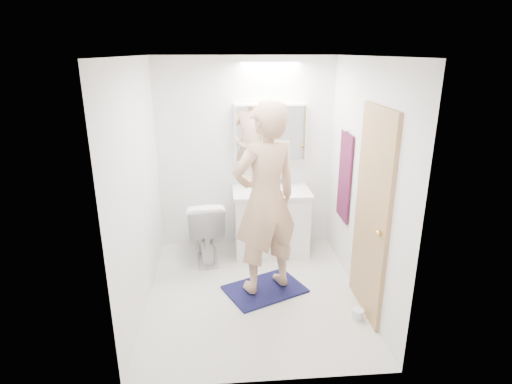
{
  "coord_description": "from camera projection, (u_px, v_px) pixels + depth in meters",
  "views": [
    {
      "loc": [
        -0.28,
        -3.81,
        2.44
      ],
      "look_at": [
        0.05,
        0.25,
        1.05
      ],
      "focal_mm": 29.02,
      "sensor_mm": 36.0,
      "label": 1
    }
  ],
  "objects": [
    {
      "name": "floor",
      "position": [
        253.0,
        293.0,
        4.41
      ],
      "size": [
        2.5,
        2.5,
        0.0
      ],
      "primitive_type": "plane",
      "color": "silver",
      "rests_on": "ground"
    },
    {
      "name": "countertop",
      "position": [
        272.0,
        192.0,
        5.08
      ],
      "size": [
        0.95,
        0.58,
        0.04
      ],
      "primitive_type": "cube",
      "color": "white",
      "rests_on": "vanity_cabinet"
    },
    {
      "name": "toothbrush_cup",
      "position": [
        284.0,
        183.0,
        5.23
      ],
      "size": [
        0.11,
        0.11,
        0.08
      ],
      "primitive_type": "imported",
      "rotation": [
        0.0,
        0.0,
        -0.3
      ],
      "color": "#3955AD",
      "rests_on": "countertop"
    },
    {
      "name": "mirror_panel",
      "position": [
        271.0,
        134.0,
        4.98
      ],
      "size": [
        0.84,
        0.01,
        0.66
      ],
      "primitive_type": "cube",
      "color": "silver",
      "rests_on": "medicine_cabinet"
    },
    {
      "name": "sink_basin",
      "position": [
        271.0,
        189.0,
        5.1
      ],
      "size": [
        0.36,
        0.36,
        0.03
      ],
      "primitive_type": "cylinder",
      "color": "white",
      "rests_on": "countertop"
    },
    {
      "name": "wall_front",
      "position": [
        267.0,
        242.0,
        2.84
      ],
      "size": [
        2.5,
        0.0,
        2.5
      ],
      "primitive_type": "plane",
      "rotation": [
        -1.57,
        0.0,
        0.0
      ],
      "color": "white",
      "rests_on": "floor"
    },
    {
      "name": "bath_rug",
      "position": [
        265.0,
        289.0,
        4.45
      ],
      "size": [
        0.96,
        0.83,
        0.02
      ],
      "primitive_type": "cube",
      "rotation": [
        0.0,
        0.0,
        0.43
      ],
      "color": "#14143F",
      "rests_on": "floor"
    },
    {
      "name": "soap_bottle_b",
      "position": [
        257.0,
        181.0,
        5.21
      ],
      "size": [
        0.1,
        0.1,
        0.15
      ],
      "primitive_type": "imported",
      "rotation": [
        0.0,
        0.0,
        -0.9
      ],
      "color": "#5D8DC8",
      "rests_on": "countertop"
    },
    {
      "name": "toilet_paper_roll",
      "position": [
        358.0,
        314.0,
        3.97
      ],
      "size": [
        0.11,
        0.11,
        0.1
      ],
      "primitive_type": "cylinder",
      "color": "white",
      "rests_on": "floor"
    },
    {
      "name": "vanity_cabinet",
      "position": [
        271.0,
        223.0,
        5.22
      ],
      "size": [
        0.9,
        0.55,
        0.78
      ],
      "primitive_type": "cube",
      "color": "white",
      "rests_on": "floor"
    },
    {
      "name": "soap_bottle_a",
      "position": [
        248.0,
        179.0,
        5.16
      ],
      "size": [
        0.11,
        0.11,
        0.21
      ],
      "primitive_type": "imported",
      "rotation": [
        0.0,
        0.0,
        0.56
      ],
      "color": "beige",
      "rests_on": "countertop"
    },
    {
      "name": "medicine_cabinet",
      "position": [
        270.0,
        132.0,
        5.06
      ],
      "size": [
        0.88,
        0.14,
        0.7
      ],
      "primitive_type": "cube",
      "color": "white",
      "rests_on": "wall_back"
    },
    {
      "name": "person",
      "position": [
        266.0,
        200.0,
        4.12
      ],
      "size": [
        0.85,
        0.73,
        1.97
      ],
      "primitive_type": "imported",
      "rotation": [
        0.0,
        0.0,
        3.57
      ],
      "color": "tan",
      "rests_on": "bath_rug"
    },
    {
      "name": "door",
      "position": [
        372.0,
        215.0,
        3.84
      ],
      "size": [
        0.04,
        0.8,
        2.0
      ],
      "primitive_type": "cube",
      "color": "#A88154",
      "rests_on": "wall_right"
    },
    {
      "name": "faucet",
      "position": [
        270.0,
        179.0,
        5.26
      ],
      "size": [
        0.02,
        0.02,
        0.16
      ],
      "primitive_type": "cylinder",
      "color": "#B8B9BD",
      "rests_on": "countertop"
    },
    {
      "name": "wall_back",
      "position": [
        246.0,
        155.0,
        5.2
      ],
      "size": [
        2.5,
        0.0,
        2.5
      ],
      "primitive_type": "plane",
      "rotation": [
        1.57,
        0.0,
        0.0
      ],
      "color": "white",
      "rests_on": "floor"
    },
    {
      "name": "toilet",
      "position": [
        205.0,
        228.0,
        5.04
      ],
      "size": [
        0.52,
        0.81,
        0.78
      ],
      "primitive_type": "imported",
      "rotation": [
        0.0,
        0.0,
        3.25
      ],
      "color": "white",
      "rests_on": "floor"
    },
    {
      "name": "door_knob",
      "position": [
        379.0,
        233.0,
        3.57
      ],
      "size": [
        0.06,
        0.06,
        0.06
      ],
      "primitive_type": "sphere",
      "color": "gold",
      "rests_on": "door"
    },
    {
      "name": "towel",
      "position": [
        345.0,
        177.0,
        4.66
      ],
      "size": [
        0.02,
        0.42,
        1.0
      ],
      "primitive_type": "cube",
      "color": "#191138",
      "rests_on": "wall_right"
    },
    {
      "name": "wall_right",
      "position": [
        363.0,
        183.0,
        4.11
      ],
      "size": [
        0.0,
        2.5,
        2.5
      ],
      "primitive_type": "plane",
      "rotation": [
        1.57,
        0.0,
        -1.57
      ],
      "color": "white",
      "rests_on": "floor"
    },
    {
      "name": "ceiling",
      "position": [
        253.0,
        56.0,
        3.63
      ],
      "size": [
        2.5,
        2.5,
        0.0
      ],
      "primitive_type": "plane",
      "rotation": [
        3.14,
        0.0,
        0.0
      ],
      "color": "white",
      "rests_on": "floor"
    },
    {
      "name": "towel_hook",
      "position": [
        347.0,
        131.0,
        4.49
      ],
      "size": [
        0.07,
        0.02,
        0.02
      ],
      "primitive_type": "cylinder",
      "rotation": [
        0.0,
        1.57,
        0.0
      ],
      "color": "silver",
      "rests_on": "wall_right"
    },
    {
      "name": "wall_left",
      "position": [
        138.0,
        189.0,
        3.94
      ],
      "size": [
        0.0,
        2.5,
        2.5
      ],
      "primitive_type": "plane",
      "rotation": [
        1.57,
        0.0,
        1.57
      ],
      "color": "white",
      "rests_on": "floor"
    }
  ]
}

